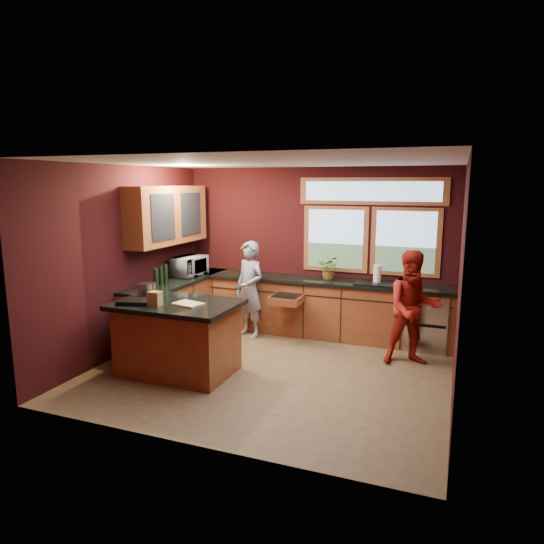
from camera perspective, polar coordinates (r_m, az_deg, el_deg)
The scene contains 14 objects.
floor at distance 6.56m, azimuth -0.11°, elevation -11.48°, with size 4.50×4.50×0.00m, color brown.
room_shell at distance 6.64m, azimuth -3.92°, elevation 4.81°, with size 4.52×4.02×2.71m.
back_counter at distance 7.89m, azimuth 5.73°, elevation -4.17°, with size 4.50×0.64×0.93m.
left_counter at distance 7.98m, azimuth -11.05°, elevation -4.13°, with size 0.64×2.30×0.93m.
island at distance 6.45m, azimuth -11.02°, elevation -7.54°, with size 1.55×1.05×0.95m.
person_grey at distance 7.75m, azimuth -2.65°, elevation -2.05°, with size 0.56×0.37×1.54m, color slate.
person_red at distance 6.82m, azimuth 16.28°, elevation -4.11°, with size 0.76×0.59×1.57m, color maroon.
microwave at distance 8.12m, azimuth -9.75°, elevation 0.69°, with size 0.59×0.40×0.33m, color #999999.
potted_plant at distance 7.77m, azimuth 6.80°, elevation 0.53°, with size 0.34×0.30×0.38m, color #999999.
paper_towel at distance 7.58m, azimuth 12.29°, elevation -0.27°, with size 0.12×0.12×0.28m, color silver.
cutting_board at distance 6.18m, azimuth -9.84°, elevation -3.70°, with size 0.35×0.25×0.02m, color tan.
stock_pot at distance 6.72m, azimuth -14.49°, elevation -2.02°, with size 0.24×0.24×0.18m, color #ADACB1.
paper_bag at distance 6.18m, azimuth -13.61°, elevation -3.07°, with size 0.15×0.12×0.18m, color brown.
black_tray at distance 6.37m, azimuth -15.81°, elevation -3.38°, with size 0.40×0.28×0.05m, color black.
Camera 1 is at (2.20, -5.67, 2.45)m, focal length 32.00 mm.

